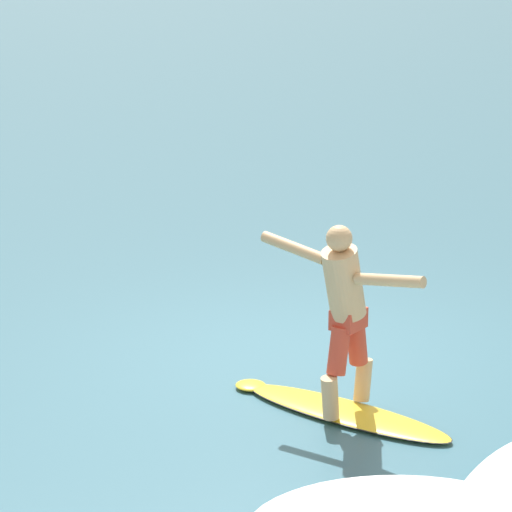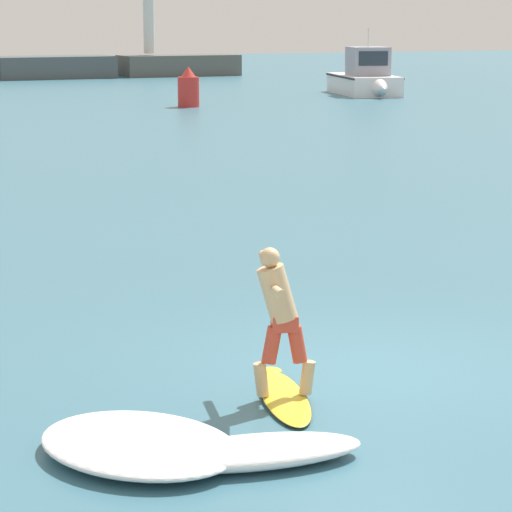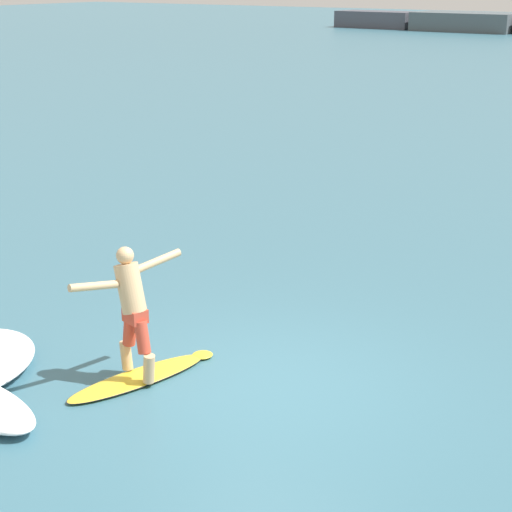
# 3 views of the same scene
# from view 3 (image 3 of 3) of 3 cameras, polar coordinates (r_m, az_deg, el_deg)

# --- Properties ---
(ground_plane) EXTENTS (200.00, 200.00, 0.00)m
(ground_plane) POSITION_cam_3_polar(r_m,az_deg,el_deg) (10.01, 0.77, -8.51)
(ground_plane) COLOR #39697B
(surfboard) EXTENTS (0.92, 2.05, 0.20)m
(surfboard) POSITION_cam_3_polar(r_m,az_deg,el_deg) (10.18, -7.71, -8.00)
(surfboard) COLOR yellow
(surfboard) RESTS_ON ground
(surfer) EXTENTS (0.70, 1.44, 1.54)m
(surfer) POSITION_cam_3_polar(r_m,az_deg,el_deg) (9.84, -8.28, -3.11)
(surfer) COLOR #D8AD7A
(surfer) RESTS_ON surfboard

